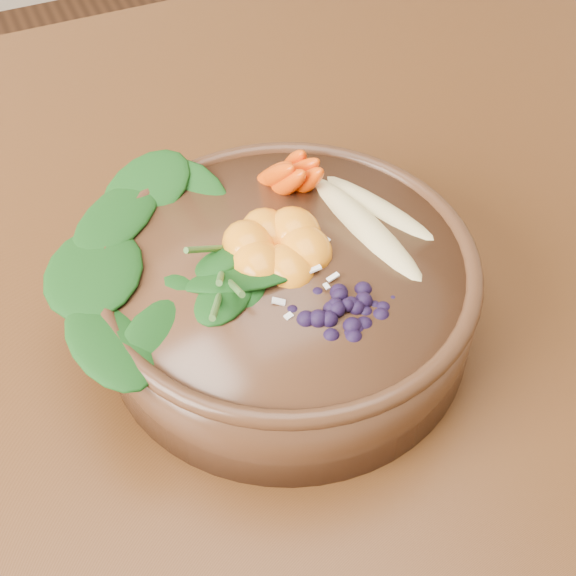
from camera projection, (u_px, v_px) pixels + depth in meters
name	position (u px, v px, depth m)	size (l,w,h in m)	color
dining_table	(107.00, 368.00, 0.72)	(1.60, 0.90, 0.75)	#331C0C
stoneware_bowl	(288.00, 297.00, 0.61)	(0.28, 0.28, 0.08)	#51301B
kale_heap	(193.00, 219.00, 0.58)	(0.18, 0.16, 0.04)	#164313
carrot_cluster	(286.00, 143.00, 0.61)	(0.06, 0.06, 0.08)	#FD4000
banana_halves	(373.00, 203.00, 0.60)	(0.08, 0.16, 0.03)	#E0CC84
mandarin_cluster	(277.00, 232.00, 0.58)	(0.08, 0.09, 0.03)	orange
blueberry_pile	(341.00, 291.00, 0.53)	(0.13, 0.10, 0.04)	black
coconut_flakes	(306.00, 273.00, 0.57)	(0.09, 0.07, 0.01)	white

